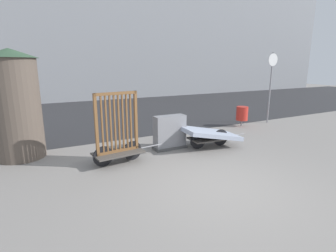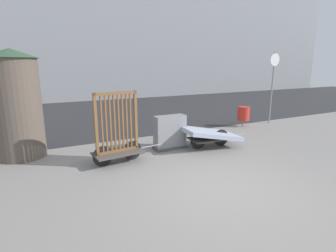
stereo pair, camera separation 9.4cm
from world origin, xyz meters
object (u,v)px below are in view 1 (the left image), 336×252
Objects in this scene: bike_cart_with_mattress at (210,134)px; trash_bin at (242,113)px; advertising_column at (15,104)px; bike_cart_with_bedframe at (118,139)px; sign_post at (271,79)px; utility_cabinet at (170,134)px.

trash_bin is (2.86, 1.67, 0.12)m from bike_cart_with_mattress.
advertising_column is (-5.10, 1.67, 1.06)m from bike_cart_with_mattress.
bike_cart_with_bedframe is 2.89m from bike_cart_with_mattress.
advertising_column is (-7.97, 0.00, 0.94)m from trash_bin.
sign_post reaches higher than trash_bin.
sign_post is (5.52, 1.22, 1.42)m from utility_cabinet.
utility_cabinet is 0.35× the size of advertising_column.
sign_post is at bearing 12.45° from utility_cabinet.
sign_post is at bearing -0.04° from advertising_column.
bike_cart_with_mattress is 1.24m from utility_cabinet.
bike_cart_with_mattress is at bearing -149.74° from trash_bin.
trash_bin is at bearing 34.30° from bike_cart_with_mattress.
bike_cart_with_mattress is at bearing -159.14° from sign_post.
sign_post is (1.50, -0.01, 1.35)m from trash_bin.
advertising_column is at bearing 136.40° from bike_cart_with_bedframe.
trash_bin is 2.02m from sign_post.
bike_cart_with_bedframe is 1.94× the size of utility_cabinet.
advertising_column reaches higher than utility_cabinet.
advertising_column is at bearing 165.93° from bike_cart_with_mattress.
trash_bin is at bearing 179.75° from sign_post.
utility_cabinet is 1.24× the size of trash_bin.
bike_cart_with_bedframe is 1.79m from utility_cabinet.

